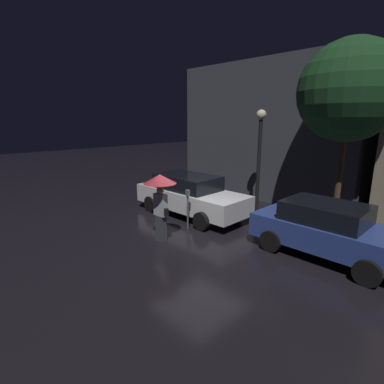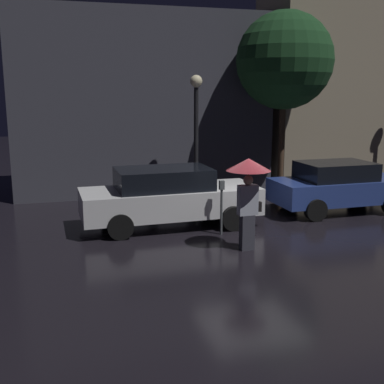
% 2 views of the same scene
% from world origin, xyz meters
% --- Properties ---
extents(ground_plane, '(60.00, 60.00, 0.00)m').
position_xyz_m(ground_plane, '(0.00, 0.00, 0.00)').
color(ground_plane, black).
extents(building_facade_left, '(8.78, 3.00, 6.15)m').
position_xyz_m(building_facade_left, '(-1.63, 6.50, 3.07)').
color(building_facade_left, '#3D3D47').
rests_on(building_facade_left, ground).
extents(building_facade_right, '(6.99, 3.00, 7.71)m').
position_xyz_m(building_facade_right, '(6.77, 6.50, 3.85)').
color(building_facade_right, gray).
rests_on(building_facade_right, ground).
extents(parked_car_white, '(4.68, 1.95, 1.55)m').
position_xyz_m(parked_car_white, '(-1.84, 1.30, 0.80)').
color(parked_car_white, silver).
rests_on(parked_car_white, ground).
extents(parked_car_blue, '(4.00, 1.89, 1.47)m').
position_xyz_m(parked_car_blue, '(3.32, 1.52, 0.76)').
color(parked_car_blue, navy).
rests_on(parked_car_blue, ground).
extents(pedestrian_with_umbrella, '(0.98, 0.98, 2.06)m').
position_xyz_m(pedestrian_with_umbrella, '(-0.59, -1.08, 1.59)').
color(pedestrian_with_umbrella, '#383842').
rests_on(pedestrian_with_umbrella, ground).
extents(parking_meter, '(0.12, 0.10, 1.36)m').
position_xyz_m(parking_meter, '(-0.77, 0.18, 0.84)').
color(parking_meter, '#4C5154').
rests_on(parking_meter, ground).
extents(street_lamp_near, '(0.38, 0.38, 3.98)m').
position_xyz_m(street_lamp_near, '(-0.42, 3.68, 2.66)').
color(street_lamp_near, black).
rests_on(street_lamp_near, ground).
extents(street_tree, '(3.12, 3.12, 6.02)m').
position_xyz_m(street_tree, '(2.59, 3.88, 4.45)').
color(street_tree, '#473323').
rests_on(street_tree, ground).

